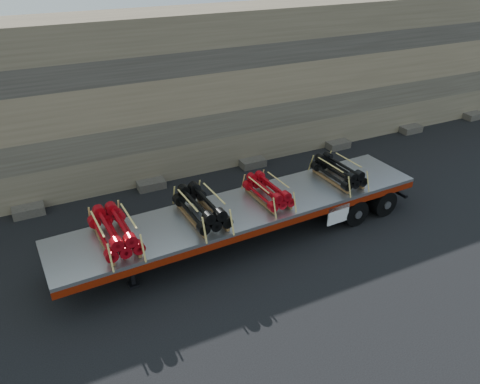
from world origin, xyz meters
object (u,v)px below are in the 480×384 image
(bundle_front, at_px, (115,232))
(bundle_midfront, at_px, (201,208))
(trailer, at_px, (246,223))
(bundle_midrear, at_px, (268,192))
(bundle_rear, at_px, (338,172))

(bundle_front, bearing_deg, bundle_midfront, -0.00)
(trailer, height_order, bundle_midfront, bundle_midfront)
(bundle_front, xyz_separation_m, bundle_midfront, (2.91, 0.13, 0.00))
(bundle_midrear, distance_m, bundle_rear, 3.18)
(trailer, height_order, bundle_front, bundle_front)
(bundle_front, height_order, bundle_rear, bundle_front)
(trailer, height_order, bundle_rear, bundle_rear)
(bundle_midfront, bearing_deg, bundle_midrear, 0.00)
(trailer, relative_size, bundle_front, 5.88)
(bundle_rear, bearing_deg, bundle_midrear, 180.00)
(bundle_front, bearing_deg, trailer, -0.00)
(trailer, xyz_separation_m, bundle_midfront, (-1.71, -0.08, 1.10))
(bundle_midrear, bearing_deg, bundle_midfront, -180.00)
(bundle_midrear, bearing_deg, bundle_rear, -0.00)
(bundle_midfront, relative_size, bundle_midrear, 1.17)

